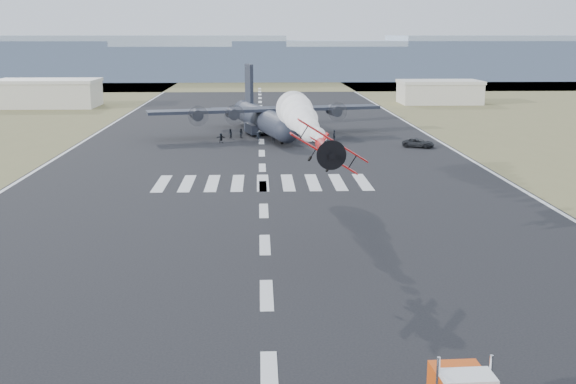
{
  "coord_description": "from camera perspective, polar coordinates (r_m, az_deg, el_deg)",
  "views": [
    {
      "loc": [
        -0.43,
        -34.37,
        17.29
      ],
      "look_at": [
        2.05,
        26.41,
        4.0
      ],
      "focal_mm": 45.0,
      "sensor_mm": 36.0,
      "label": 1
    }
  ],
  "objects": [
    {
      "name": "ground",
      "position": [
        38.47,
        -1.49,
        -14.38
      ],
      "size": [
        500.0,
        500.0,
        0.0
      ],
      "primitive_type": "plane",
      "color": "black",
      "rests_on": "ground"
    },
    {
      "name": "crew_h",
      "position": [
        124.01,
        -3.72,
        4.65
      ],
      "size": [
        0.87,
        0.89,
        1.59
      ],
      "primitive_type": "imported",
      "rotation": [
        0.0,
        0.0,
        2.29
      ],
      "color": "black",
      "rests_on": "ground"
    },
    {
      "name": "crew_d",
      "position": [
        118.68,
        -1.15,
        4.38
      ],
      "size": [
        1.06,
        0.55,
        1.79
      ],
      "primitive_type": "imported",
      "rotation": [
        0.0,
        0.0,
        6.27
      ],
      "color": "black",
      "rests_on": "ground"
    },
    {
      "name": "runway_markings",
      "position": [
        95.94,
        -2.04,
        1.94
      ],
      "size": [
        60.0,
        260.0,
        0.01
      ],
      "primitive_type": null,
      "color": "silver",
      "rests_on": "ground"
    },
    {
      "name": "crew_f",
      "position": [
        118.45,
        -5.32,
        4.27
      ],
      "size": [
        1.56,
        0.87,
        1.61
      ],
      "primitive_type": "imported",
      "rotation": [
        0.0,
        0.0,
        3.42
      ],
      "color": "black",
      "rests_on": "ground"
    },
    {
      "name": "crew_b",
      "position": [
        123.58,
        -4.58,
        4.61
      ],
      "size": [
        0.75,
        0.9,
        1.59
      ],
      "primitive_type": "imported",
      "rotation": [
        0.0,
        0.0,
        5.14
      ],
      "color": "black",
      "rests_on": "ground"
    },
    {
      "name": "scrub_far",
      "position": [
        264.93,
        -2.27,
        8.57
      ],
      "size": [
        500.0,
        80.0,
        0.0
      ],
      "primitive_type": "cube",
      "color": "olive",
      "rests_on": "ground"
    },
    {
      "name": "hangar_left",
      "position": [
        187.15,
        -18.49,
        7.44
      ],
      "size": [
        24.5,
        14.5,
        6.7
      ],
      "color": "#BAB6A6",
      "rests_on": "ground"
    },
    {
      "name": "ridge_seg_e",
      "position": [
        301.71,
        10.35,
        10.27
      ],
      "size": [
        150.0,
        50.0,
        15.0
      ],
      "primitive_type": "cube",
      "color": "#8191A4",
      "rests_on": "ground"
    },
    {
      "name": "transport_aircraft",
      "position": [
        128.06,
        -1.95,
        5.93
      ],
      "size": [
        40.81,
        33.38,
        11.87
      ],
      "rotation": [
        0.0,
        0.0,
        0.23
      ],
      "color": "#222733",
      "rests_on": "ground"
    },
    {
      "name": "crew_a",
      "position": [
        120.14,
        1.77,
        4.47
      ],
      "size": [
        0.79,
        0.72,
        1.77
      ],
      "primitive_type": "imported",
      "rotation": [
        0.0,
        0.0,
        2.8
      ],
      "color": "black",
      "rests_on": "ground"
    },
    {
      "name": "crew_c",
      "position": [
        119.5,
        -2.35,
        4.4
      ],
      "size": [
        1.16,
        1.04,
        1.66
      ],
      "primitive_type": "imported",
      "rotation": [
        0.0,
        0.0,
        3.78
      ],
      "color": "black",
      "rests_on": "ground"
    },
    {
      "name": "ridge_seg_d",
      "position": [
        294.57,
        -2.29,
        10.21
      ],
      "size": [
        150.0,
        50.0,
        13.0
      ],
      "primitive_type": "cube",
      "color": "#8191A4",
      "rests_on": "ground"
    },
    {
      "name": "crew_e",
      "position": [
        117.93,
        2.17,
        4.32
      ],
      "size": [
        1.0,
        0.81,
        1.77
      ],
      "primitive_type": "imported",
      "rotation": [
        0.0,
        0.0,
        0.37
      ],
      "color": "black",
      "rests_on": "ground"
    },
    {
      "name": "hangar_right",
      "position": [
        190.66,
        11.87,
        7.77
      ],
      "size": [
        20.5,
        12.5,
        5.9
      ],
      "color": "#BAB6A6",
      "rests_on": "ground"
    },
    {
      "name": "support_vehicle",
      "position": [
        115.17,
        10.27,
        3.83
      ],
      "size": [
        5.41,
        4.25,
        1.37
      ],
      "primitive_type": "imported",
      "rotation": [
        0.0,
        0.0,
        1.1
      ],
      "color": "black",
      "rests_on": "ground"
    },
    {
      "name": "smoke_trail",
      "position": [
        78.53,
        0.92,
        6.11
      ],
      "size": [
        4.01,
        27.04,
        4.01
      ],
      "rotation": [
        0.0,
        0.0,
        0.04
      ],
      "color": "white"
    },
    {
      "name": "ridge_seg_c",
      "position": [
        301.49,
        -14.95,
        10.24
      ],
      "size": [
        150.0,
        50.0,
        17.0
      ],
      "primitive_type": "cube",
      "color": "#8191A4",
      "rests_on": "ground"
    },
    {
      "name": "aerobatic_biplane",
      "position": [
        56.37,
        3.03,
        3.46
      ],
      "size": [
        5.51,
        5.71,
        4.63
      ],
      "rotation": [
        0.0,
        0.56,
        0.04
      ],
      "color": "#B40C16"
    },
    {
      "name": "crew_g",
      "position": [
        121.48,
        3.66,
        4.52
      ],
      "size": [
        0.57,
        0.67,
        1.7
      ],
      "primitive_type": "imported",
      "rotation": [
        0.0,
        0.0,
        4.81
      ],
      "color": "black",
      "rests_on": "ground"
    }
  ]
}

